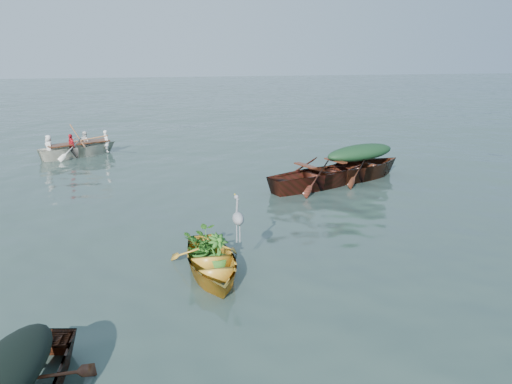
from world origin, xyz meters
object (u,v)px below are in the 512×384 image
(green_tarp_boat, at_px, (359,179))
(rowed_boat, at_px, (80,156))
(open_wooden_boat, at_px, (320,187))
(heron, at_px, (238,226))
(yellow_dinghy, at_px, (211,273))

(green_tarp_boat, distance_m, rowed_boat, 11.11)
(open_wooden_boat, xyz_separation_m, rowed_boat, (-7.88, 6.47, 0.00))
(green_tarp_boat, xyz_separation_m, heron, (-5.17, -6.08, 0.89))
(yellow_dinghy, xyz_separation_m, heron, (0.55, 0.07, 0.89))
(yellow_dinghy, bearing_deg, open_wooden_boat, 50.55)
(green_tarp_boat, relative_size, rowed_boat, 1.17)
(yellow_dinghy, height_order, open_wooden_boat, open_wooden_boat)
(yellow_dinghy, relative_size, green_tarp_boat, 0.63)
(yellow_dinghy, distance_m, heron, 1.05)
(heron, bearing_deg, open_wooden_boat, 54.02)
(rowed_boat, distance_m, heron, 12.67)
(yellow_dinghy, xyz_separation_m, green_tarp_boat, (5.72, 6.16, 0.00))
(green_tarp_boat, height_order, rowed_boat, green_tarp_boat)
(heron, bearing_deg, green_tarp_boat, 47.08)
(heron, bearing_deg, rowed_boat, 107.37)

